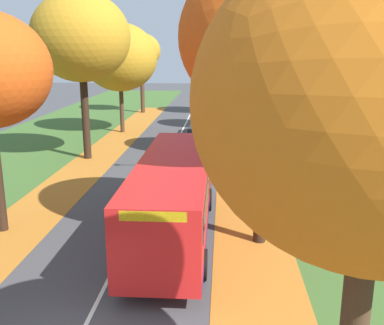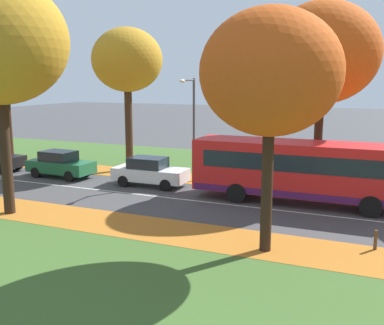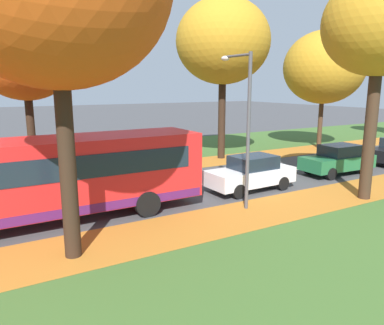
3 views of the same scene
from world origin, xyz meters
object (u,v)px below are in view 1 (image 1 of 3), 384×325
(tree_left_far, at_px, (120,57))
(tree_left_mid, at_px, (81,38))
(streetlamp_right, at_px, (227,113))
(car_black_third_in_line, at_px, (203,125))
(tree_right_distant, at_px, (240,47))
(car_green_following, at_px, (199,138))
(car_white_lead, at_px, (196,160))
(tree_right_near, at_px, (267,37))
(tree_left_distant, at_px, (141,51))
(tree_right_nearest, at_px, (377,105))
(tree_right_mid, at_px, (259,44))
(tree_right_far, at_px, (247,58))
(bus, at_px, (174,193))

(tree_left_far, bearing_deg, tree_left_mid, -91.57)
(streetlamp_right, bearing_deg, car_black_third_in_line, 97.55)
(tree_right_distant, height_order, car_green_following, tree_right_distant)
(streetlamp_right, relative_size, car_white_lead, 1.41)
(tree_right_near, bearing_deg, tree_left_distant, 107.19)
(tree_right_nearest, height_order, streetlamp_right, tree_right_nearest)
(car_white_lead, bearing_deg, tree_right_nearest, -79.55)
(streetlamp_right, height_order, car_green_following, streetlamp_right)
(tree_left_mid, height_order, tree_right_nearest, tree_left_mid)
(tree_right_mid, bearing_deg, tree_right_distant, 91.30)
(tree_left_distant, relative_size, tree_right_mid, 0.91)
(tree_left_far, relative_size, streetlamp_right, 1.47)
(car_green_following, height_order, car_black_third_in_line, same)
(tree_right_nearest, distance_m, car_green_following, 25.44)
(tree_right_near, distance_m, tree_right_far, 22.38)
(tree_right_mid, height_order, tree_right_distant, tree_right_mid)
(tree_left_mid, bearing_deg, tree_right_nearest, -64.05)
(tree_left_far, bearing_deg, tree_right_distant, 44.76)
(tree_left_mid, xyz_separation_m, tree_right_far, (10.49, 10.31, -1.42))
(car_green_following, bearing_deg, tree_left_mid, -157.71)
(tree_left_mid, relative_size, car_green_following, 2.40)
(tree_right_near, bearing_deg, bus, 174.86)
(car_black_third_in_line, bearing_deg, tree_right_mid, -66.44)
(streetlamp_right, bearing_deg, car_green_following, 102.82)
(tree_right_near, height_order, tree_right_distant, tree_right_near)
(tree_left_distant, distance_m, tree_right_near, 34.20)
(tree_left_distant, xyz_separation_m, car_black_third_in_line, (7.11, -12.23, -5.65))
(tree_left_mid, relative_size, tree_left_distant, 1.22)
(tree_right_nearest, bearing_deg, streetlamp_right, 95.91)
(tree_right_far, distance_m, streetlamp_right, 15.70)
(tree_right_distant, bearing_deg, car_white_lead, -97.83)
(tree_right_distant, xyz_separation_m, car_green_following, (-3.21, -16.14, -6.13))
(tree_right_mid, bearing_deg, car_green_following, 142.90)
(tree_left_mid, height_order, car_black_third_in_line, tree_left_mid)
(bus, bearing_deg, car_green_following, 89.39)
(tree_right_near, bearing_deg, streetlamp_right, 99.84)
(streetlamp_right, bearing_deg, tree_left_distant, 109.07)
(car_white_lead, bearing_deg, tree_left_distant, 106.81)
(tree_left_far, bearing_deg, tree_right_far, 6.62)
(car_green_following, bearing_deg, car_white_lead, -88.69)
(car_white_lead, bearing_deg, bus, -92.00)
(tree_right_nearest, xyz_separation_m, bus, (-3.70, 9.97, -4.57))
(tree_right_distant, height_order, bus, tree_right_distant)
(streetlamp_right, bearing_deg, tree_right_near, -80.16)
(bus, bearing_deg, tree_right_mid, 72.30)
(tree_left_distant, height_order, tree_right_mid, tree_right_mid)
(tree_right_nearest, bearing_deg, tree_right_distant, 90.47)
(tree_left_mid, relative_size, car_black_third_in_line, 2.41)
(car_black_third_in_line, bearing_deg, tree_right_nearest, -83.35)
(tree_right_nearest, bearing_deg, car_white_lead, 100.45)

